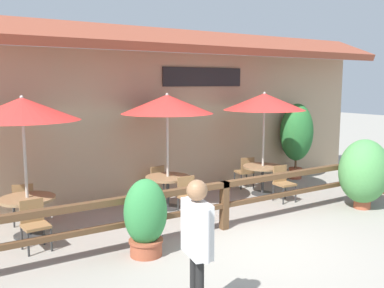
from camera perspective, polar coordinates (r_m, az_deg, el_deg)
ground_plane at (r=7.82m, az=9.00°, el=-13.28°), size 60.00×60.00×0.00m
building_facade at (r=10.73m, az=-5.33°, el=4.48°), size 14.28×1.49×4.23m
patio_railing at (r=8.38m, az=4.35°, el=-6.73°), size 10.40×0.14×0.95m
patio_umbrella_near at (r=8.29m, az=-21.70°, el=4.33°), size 2.06×2.06×2.62m
dining_table_near at (r=8.58m, az=-21.07°, el=-7.61°), size 1.01×1.01×0.74m
chair_near_streetside at (r=7.90m, az=-20.26°, el=-9.77°), size 0.45×0.45×0.86m
chair_near_wallside at (r=9.32m, az=-21.55°, el=-7.12°), size 0.50×0.50×0.86m
patio_umbrella_middle at (r=9.52m, az=-3.34°, el=5.30°), size 2.06×2.06×2.62m
dining_table_middle at (r=9.77m, az=-3.25°, el=-5.18°), size 1.01×1.01×0.74m
chair_middle_streetside at (r=9.18m, az=-0.44°, el=-6.77°), size 0.44×0.44×0.86m
chair_middle_wallside at (r=10.50m, az=-5.03°, el=-4.90°), size 0.49×0.49×0.86m
patio_umbrella_far at (r=10.91m, az=9.62°, el=5.56°), size 2.06×2.06×2.62m
dining_table_far at (r=11.13m, az=9.40°, el=-3.63°), size 1.01×1.01×0.74m
chair_far_streetside at (r=10.61m, az=12.03°, el=-4.92°), size 0.45×0.45×0.86m
chair_far_wallside at (r=11.75m, az=7.11°, el=-3.53°), size 0.49×0.49×0.86m
potted_plant_broad_leaf at (r=7.17m, az=-6.20°, el=-9.66°), size 0.73×0.65×1.30m
potted_plant_entrance_palm at (r=10.45m, az=21.95°, el=-3.47°), size 1.19×1.07×1.59m
potted_plant_small_flowering at (r=13.05m, az=13.78°, el=1.37°), size 1.02×0.91×2.25m
pedestrian at (r=4.97m, az=0.66°, el=-11.92°), size 0.30×0.61×1.77m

